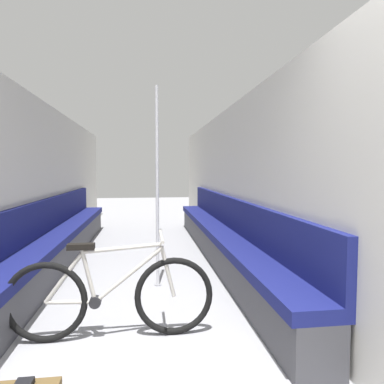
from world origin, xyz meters
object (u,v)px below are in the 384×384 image
bench_seat_row_right (221,238)px  bicycle (111,296)px  grab_pole_near (157,190)px  grab_pole_far (157,181)px  bench_seat_row_left (57,243)px

bench_seat_row_right → bicycle: 2.56m
bicycle → grab_pole_near: bearing=57.5°
bicycle → grab_pole_far: (0.51, 4.31, 0.75)m
bench_seat_row_left → bicycle: size_ratio=3.73×
bench_seat_row_right → grab_pole_far: bearing=111.6°
bench_seat_row_left → grab_pole_far: (1.44, 2.12, 0.77)m
bench_seat_row_left → grab_pole_far: bearing=55.9°
grab_pole_near → grab_pole_far: size_ratio=1.00×
bench_seat_row_right → grab_pole_far: 2.41m
grab_pole_far → grab_pole_near: bearing=-91.9°
bench_seat_row_right → grab_pole_near: bearing=-133.2°
bench_seat_row_right → bench_seat_row_left: bearing=180.0°
bench_seat_row_left → grab_pole_near: bearing=-37.1°
bench_seat_row_right → bicycle: (-1.35, -2.18, 0.02)m
bicycle → grab_pole_far: 4.40m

